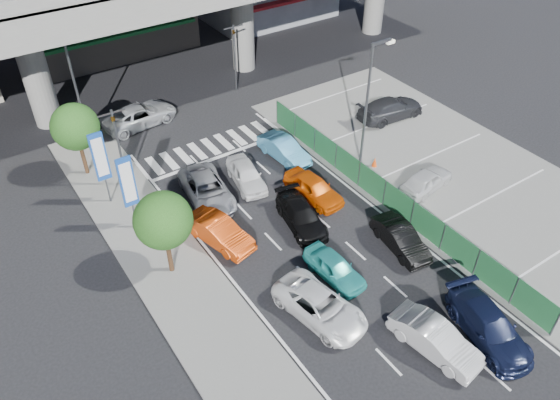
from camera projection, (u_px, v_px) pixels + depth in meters
ground at (331, 263)px, 27.83m from camera, size 120.00×120.00×0.00m
parking_lot at (451, 173)px, 33.87m from camera, size 12.00×28.00×0.06m
sidewalk_left at (172, 270)px, 27.35m from camera, size 4.00×30.00×0.12m
fence_run at (397, 203)px, 30.21m from camera, size 0.16×22.00×1.80m
traffic_light_left at (115, 130)px, 30.43m from camera, size 1.60×1.24×5.20m
traffic_light_right at (234, 41)px, 40.02m from camera, size 1.60×1.24×5.20m
street_lamp_right at (370, 95)px, 31.82m from camera, size 1.65×0.22×8.00m
street_lamp_left at (76, 76)px, 33.73m from camera, size 1.65×0.22×8.00m
signboard_near at (128, 184)px, 27.95m from camera, size 0.80×0.14×4.70m
signboard_far at (100, 159)px, 29.72m from camera, size 0.80×0.14×4.70m
tree_near at (163, 221)px, 25.26m from camera, size 2.80×2.80×4.80m
tree_far at (75, 127)px, 31.70m from camera, size 2.80×2.80×4.80m
hatch_white_back_mid at (435, 339)px, 23.34m from camera, size 2.12×4.37×1.38m
minivan_navy_back at (489, 326)px, 23.88m from camera, size 3.03×5.08×1.38m
sedan_white_mid_left at (320, 306)px, 24.80m from camera, size 2.97×5.02×1.31m
taxi_teal_mid at (335, 267)px, 26.74m from camera, size 1.69×3.69×1.23m
hatch_black_mid_right at (401, 238)px, 28.33m from camera, size 1.89×4.02×1.27m
taxi_orange_left at (219, 232)px, 28.66m from camera, size 2.48×4.42×1.38m
sedan_black_mid at (301, 216)px, 29.77m from camera, size 2.53×4.54×1.24m
taxi_orange_right at (314, 188)px, 31.58m from camera, size 2.04×4.20×1.38m
wagon_silver_front_left at (207, 190)px, 31.43m from camera, size 3.01×5.25×1.38m
sedan_white_front_mid at (246, 175)px, 32.64m from camera, size 2.26×4.13×1.33m
kei_truck_front_right at (284, 149)px, 34.76m from camera, size 1.75×4.16×1.34m
crossing_wagon_silver at (139, 115)px, 37.97m from camera, size 5.52×3.02×1.47m
parked_sedan_white at (426, 180)px, 32.15m from camera, size 3.98×2.10×1.29m
parked_sedan_dgrey at (391, 108)px, 38.60m from camera, size 5.17×2.36×1.47m
traffic_cone at (375, 162)px, 34.19m from camera, size 0.33×0.33×0.64m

